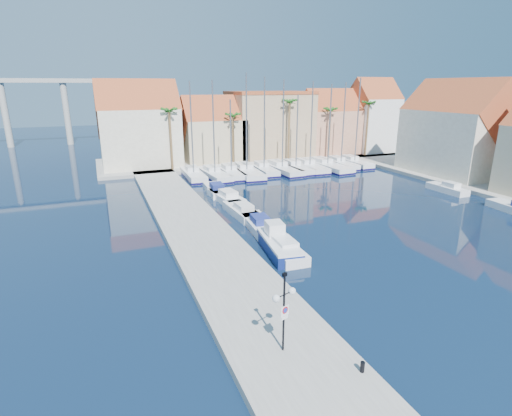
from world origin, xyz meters
The scene contains 35 objects.
ground centered at (0.00, 0.00, 0.00)m, with size 260.00×260.00×0.00m, color black.
quay_west centered at (-9.00, 13.50, 0.25)m, with size 6.00×77.00×0.50m, color gray.
shore_north centered at (10.00, 48.00, 0.25)m, with size 54.00×16.00×0.50m, color gray.
shore_east centered at (32.00, 15.00, 0.25)m, with size 12.00×60.00×0.50m, color gray.
lamp_post centered at (-9.25, -4.49, 3.24)m, with size 1.36×0.72×4.18m.
bollard centered at (-6.60, -7.24, 0.76)m, with size 0.21×0.21×0.52m, color black.
fishing_boat centered at (-3.88, 7.63, 0.73)m, with size 2.89×6.47×2.19m.
motorboat_west_0 centered at (-3.70, 7.23, 0.51)m, with size 2.33×6.47×1.40m.
motorboat_west_1 centered at (-3.25, 13.33, 0.51)m, with size 2.63×6.54×1.40m.
motorboat_west_2 centered at (-3.34, 17.74, 0.51)m, with size 2.26×6.43×1.40m.
motorboat_west_3 centered at (-3.17, 23.54, 0.51)m, with size 2.81×6.98×1.40m.
motorboat_west_4 centered at (-3.32, 27.31, 0.51)m, with size 2.50×6.65×1.40m.
motorboat_east_1 centered at (24.00, 16.87, 0.51)m, with size 1.83×5.48×1.40m.
sailboat_0 centered at (-4.00, 36.80, 0.62)m, with size 2.62×9.10×13.57m.
sailboat_1 centered at (-1.13, 35.91, 0.61)m, with size 3.14×9.66×13.71m.
sailboat_2 centered at (1.55, 36.21, 0.58)m, with size 2.79×9.34×11.09m.
sailboat_3 centered at (3.93, 36.12, 0.59)m, with size 3.86×11.55×14.68m.
sailboat_4 centered at (6.92, 36.47, 0.64)m, with size 2.79×8.94×14.18m.
sailboat_5 centered at (9.75, 36.19, 0.59)m, with size 3.47×11.00×13.81m.
sailboat_6 centered at (12.10, 35.98, 0.58)m, with size 2.74×9.81×11.62m.
sailboat_7 centered at (14.61, 36.02, 0.60)m, with size 3.11×10.24×13.59m.
sailboat_8 centered at (17.56, 35.72, 0.57)m, with size 3.74×11.88×13.18m.
sailboat_9 centered at (20.57, 36.19, 0.62)m, with size 2.55×8.93×13.43m.
sailboat_10 centered at (23.23, 36.17, 0.63)m, with size 2.43×8.97×14.15m.
building_0 centered at (-10.00, 47.00, 6.52)m, with size 12.30×9.00×13.50m.
building_1 centered at (2.00, 47.00, 5.30)m, with size 10.30×8.00×11.00m.
building_2 centered at (13.00, 48.00, 6.26)m, with size 14.20×10.20×11.50m.
building_3 centered at (25.00, 47.00, 5.86)m, with size 10.30×8.00×12.00m.
building_4 centered at (34.00, 46.00, 6.97)m, with size 8.30×8.00×14.00m.
building_6 centered at (32.00, 24.00, 6.52)m, with size 9.00×14.30×13.50m.
palm_0 centered at (-6.00, 42.00, 9.08)m, with size 2.60×2.60×10.15m.
palm_1 centered at (4.00, 42.00, 8.14)m, with size 2.60×2.60×9.15m.
palm_2 centered at (14.00, 42.00, 10.02)m, with size 2.60×2.60×11.15m.
palm_3 centered at (22.00, 42.00, 8.61)m, with size 2.60×2.60×9.65m.
palm_4 centered at (30.00, 42.00, 9.55)m, with size 2.60×2.60×10.65m.
Camera 1 is at (-16.68, -19.46, 12.90)m, focal length 28.00 mm.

